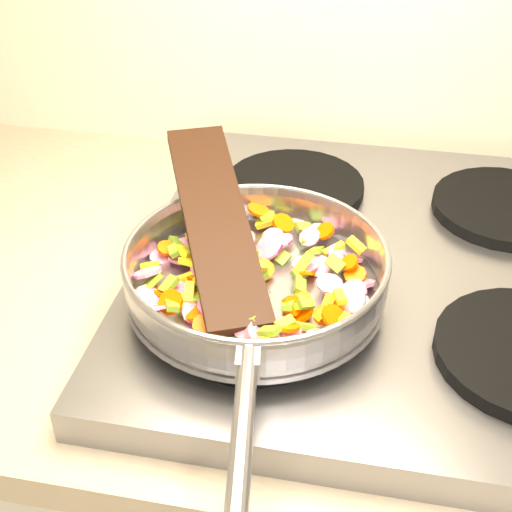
# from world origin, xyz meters

# --- Properties ---
(cooktop) EXTENTS (0.60, 0.60, 0.04)m
(cooktop) POSITION_xyz_m (-0.70, 1.67, 0.92)
(cooktop) COLOR #939399
(cooktop) RESTS_ON counter_top
(grate_fl) EXTENTS (0.19, 0.19, 0.02)m
(grate_fl) POSITION_xyz_m (-0.84, 1.52, 0.95)
(grate_fl) COLOR black
(grate_fl) RESTS_ON cooktop
(grate_bl) EXTENTS (0.19, 0.19, 0.02)m
(grate_bl) POSITION_xyz_m (-0.84, 1.81, 0.95)
(grate_bl) COLOR black
(grate_bl) RESTS_ON cooktop
(grate_br) EXTENTS (0.19, 0.19, 0.02)m
(grate_br) POSITION_xyz_m (-0.56, 1.81, 0.95)
(grate_br) COLOR black
(grate_br) RESTS_ON cooktop
(saute_pan) EXTENTS (0.32, 0.49, 0.06)m
(saute_pan) POSITION_xyz_m (-0.84, 1.56, 0.99)
(saute_pan) COLOR #9E9EA5
(saute_pan) RESTS_ON grate_fl
(vegetable_heap) EXTENTS (0.27, 0.27, 0.04)m
(vegetable_heap) POSITION_xyz_m (-0.85, 1.55, 0.97)
(vegetable_heap) COLOR #F65200
(vegetable_heap) RESTS_ON saute_pan
(wooden_spatula) EXTENTS (0.18, 0.29, 0.09)m
(wooden_spatula) POSITION_xyz_m (-0.90, 1.60, 1.02)
(wooden_spatula) COLOR black
(wooden_spatula) RESTS_ON saute_pan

